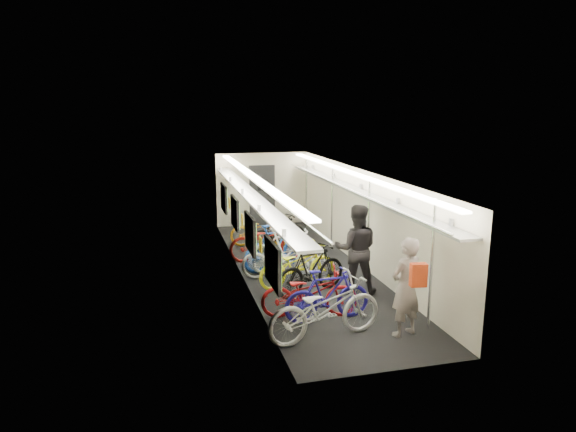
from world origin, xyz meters
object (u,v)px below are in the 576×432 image
bicycle_0 (325,308)px  bicycle_1 (327,295)px  passenger_mid (356,249)px  passenger_near (406,287)px  backpack (418,275)px

bicycle_0 → bicycle_1: bearing=-32.0°
bicycle_0 → passenger_mid: 2.42m
bicycle_0 → passenger_near: 1.44m
passenger_near → backpack: (-0.07, -0.54, 0.40)m
backpack → bicycle_1: bearing=132.7°
bicycle_1 → backpack: size_ratio=4.39×
passenger_mid → backpack: 2.72m
bicycle_1 → passenger_mid: passenger_mid is taller
passenger_near → passenger_mid: (-0.05, 2.16, 0.08)m
passenger_mid → backpack: bearing=107.9°
bicycle_0 → bicycle_1: size_ratio=1.27×
passenger_near → backpack: passenger_near is taller
bicycle_0 → passenger_near: (1.39, -0.18, 0.32)m
bicycle_1 → passenger_mid: (1.05, 1.26, 0.46)m
passenger_near → passenger_mid: 2.17m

